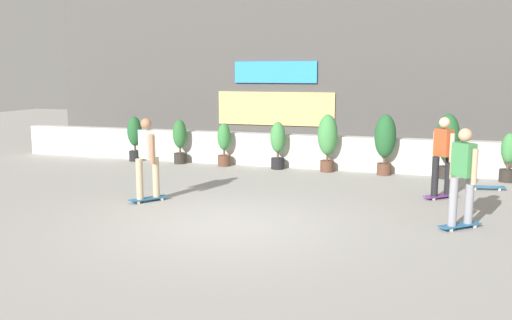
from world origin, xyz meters
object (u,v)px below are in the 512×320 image
Objects in this scene: potted_plant_4 at (328,138)px; potted_plant_7 at (508,157)px; potted_plant_6 at (448,141)px; potted_plant_0 at (135,136)px; potted_plant_2 at (224,143)px; potted_plant_5 at (385,140)px; skater_mid_plaza at (443,154)px; skater_foreground at (147,156)px; skater_far_right at (463,174)px; skateboard_near_camera at (486,187)px; potted_plant_1 at (180,140)px; potted_plant_3 at (278,143)px.

potted_plant_7 is (4.35, 0.00, -0.27)m from potted_plant_4.
potted_plant_6 is at bearing 0.00° from potted_plant_4.
potted_plant_2 is (2.82, 0.00, -0.10)m from potted_plant_0.
skater_mid_plaza is (1.36, -2.35, 0.03)m from potted_plant_5.
potted_plant_5 reaches higher than potted_plant_7.
skater_foreground is (2.92, -4.46, 0.20)m from potted_plant_0.
potted_plant_0 is 0.85× the size of potted_plant_5.
potted_plant_2 is 2.92m from potted_plant_4.
potted_plant_0 is 0.82× the size of potted_plant_6.
potted_plant_0 is at bearing 164.68° from skater_mid_plaza.
skater_mid_plaza is (-0.29, 2.24, 0.00)m from skater_far_right.
potted_plant_1 is at bearing 172.13° from skateboard_near_camera.
potted_plant_1 is 0.81× the size of potted_plant_5.
potted_plant_1 is 8.62m from potted_plant_7.
potted_plant_6 reaches higher than potted_plant_1.
potted_plant_5 is (2.83, 0.00, 0.20)m from potted_plant_3.
potted_plant_3 is 4.80m from skater_mid_plaza.
potted_plant_4 reaches higher than potted_plant_2.
potted_plant_3 reaches higher than potted_plant_7.
skateboard_near_camera is at bearing -52.88° from potted_plant_6.
skateboard_near_camera is (5.16, -1.12, -0.65)m from potted_plant_3.
potted_plant_3 is 4.33m from potted_plant_6.
potted_plant_2 is at bearing 0.00° from potted_plant_0.
potted_plant_3 is 2.83m from potted_plant_5.
potted_plant_2 is (1.36, -0.00, -0.05)m from potted_plant_1.
potted_plant_0 is at bearing -180.00° from potted_plant_1.
potted_plant_0 reaches higher than potted_plant_7.
potted_plant_6 reaches higher than potted_plant_0.
potted_plant_3 is 1.36m from potted_plant_4.
skater_far_right is at bearing -37.26° from potted_plant_2.
potted_plant_0 reaches higher than potted_plant_2.
potted_plant_4 is 5.28m from skater_foreground.
potted_plant_1 is at bearing 0.00° from potted_plant_0.
skater_mid_plaza reaches higher than potted_plant_7.
potted_plant_5 is 0.92× the size of skater_far_right.
potted_plant_2 is 7.58m from skater_far_right.
potted_plant_2 is at bearing -0.00° from potted_plant_1.
potted_plant_5 is at bearing 180.00° from potted_plant_7.
skater_foreground is (-5.65, -2.12, 0.00)m from skater_mid_plaza.
potted_plant_4 reaches higher than potted_plant_3.
potted_plant_6 is 0.94× the size of skater_foreground.
potted_plant_1 is at bearing 180.00° from potted_plant_5.
skater_foreground is (-4.29, -4.46, 0.03)m from potted_plant_5.
skater_foreground is (-2.81, -4.46, 0.06)m from potted_plant_4.
potted_plant_5 is at bearing 0.00° from potted_plant_4.
skater_mid_plaza is at bearing 20.57° from skater_foreground.
potted_plant_5 is 2.73m from skateboard_near_camera.
potted_plant_3 is at bearing 167.80° from skateboard_near_camera.
potted_plant_2 is 1.02× the size of potted_plant_7.
potted_plant_4 reaches higher than potted_plant_0.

